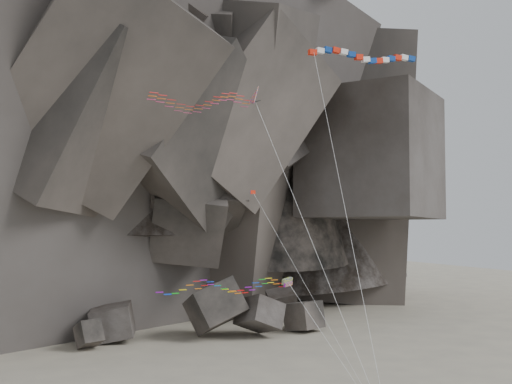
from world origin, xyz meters
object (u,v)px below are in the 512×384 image
parafoil_kite (221,286)px  pennant_kite (281,242)px  banner_kite (364,58)px  delta_kite (199,100)px

parafoil_kite → pennant_kite: size_ratio=0.73×
banner_kite → pennant_kite: (-10.61, -1.76, -17.63)m
delta_kite → parafoil_kite: bearing=-25.2°
banner_kite → pennant_kite: bearing=-162.0°
parafoil_kite → pennant_kite: pennant_kite is taller
delta_kite → banner_kite: 19.07m
delta_kite → pennant_kite: (7.46, -0.54, -11.66)m
banner_kite → parafoil_kite: bearing=-163.4°
delta_kite → banner_kite: (18.07, 1.21, 5.97)m
banner_kite → parafoil_kite: (-16.61, -2.35, -21.05)m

